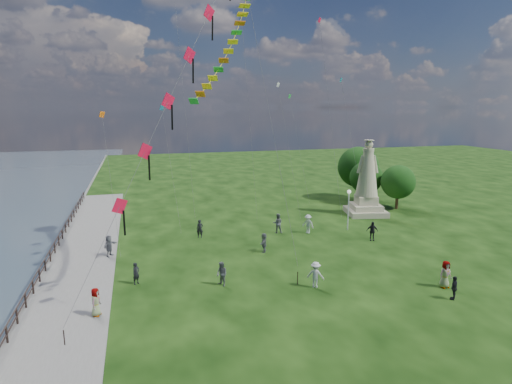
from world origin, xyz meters
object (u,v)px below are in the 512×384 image
object	(u,v)px
person_7	(278,223)
person_8	(308,224)
person_4	(445,274)
person_5	(109,247)
person_10	(96,304)
person_3	(454,288)
person_0	(136,273)
person_2	(316,275)
statue	(367,187)
person_1	(222,274)
person_11	(264,243)
lamppost	(349,201)
person_9	(372,231)
person_6	(200,229)

from	to	relation	value
person_7	person_8	size ratio (longest dim) A/B	1.05
person_4	person_5	distance (m)	24.90
person_10	person_3	bearing A→B (deg)	-80.46
person_0	person_2	bearing A→B (deg)	-59.63
statue	person_8	xyz separation A→B (m)	(-9.03, -5.01, -2.24)
statue	person_1	xyz separation A→B (m)	(-19.33, -14.83, -2.31)
person_1	person_2	xyz separation A→B (m)	(5.93, -1.93, 0.05)
person_5	person_7	world-z (taller)	person_7
person_4	person_11	size ratio (longest dim) A/B	1.15
person_0	person_1	bearing A→B (deg)	-60.00
lamppost	person_9	world-z (taller)	lamppost
person_3	person_4	xyz separation A→B (m)	(0.70, 1.68, 0.15)
person_8	person_10	world-z (taller)	person_8
lamppost	person_7	distance (m)	7.21
person_5	person_11	size ratio (longest dim) A/B	1.07
person_4	person_6	size ratio (longest dim) A/B	1.10
person_1	person_6	xyz separation A→B (m)	(0.20, 11.16, 0.01)
person_4	person_9	bearing A→B (deg)	81.41
person_7	person_10	world-z (taller)	person_7
lamppost	person_1	xyz separation A→B (m)	(-14.44, -9.74, -2.05)
person_10	person_11	bearing A→B (deg)	-37.53
person_5	person_7	xyz separation A→B (m)	(15.07, 2.75, 0.09)
person_6	person_10	distance (m)	15.67
lamppost	person_6	distance (m)	14.45
person_8	person_9	distance (m)	5.95
person_0	person_1	distance (m)	5.82
person_4	person_11	world-z (taller)	person_4
person_0	person_6	world-z (taller)	person_6
person_4	person_5	bearing A→B (deg)	146.19
person_1	person_5	size ratio (longest dim) A/B	0.97
person_2	person_9	distance (m)	12.07
person_2	person_3	size ratio (longest dim) A/B	1.15
person_9	statue	bearing A→B (deg)	83.84
person_6	person_5	bearing A→B (deg)	-145.01
statue	person_2	bearing A→B (deg)	-116.46
person_7	person_11	distance (m)	5.65
lamppost	person_8	bearing A→B (deg)	178.95
person_2	person_6	size ratio (longest dim) A/B	1.05
person_8	person_3	bearing A→B (deg)	-27.23
person_1	person_5	distance (m)	10.92
person_4	person_9	xyz separation A→B (m)	(0.77, 10.41, -0.05)
person_8	person_5	bearing A→B (deg)	-122.51
person_1	person_11	world-z (taller)	person_1
person_2	person_7	distance (m)	12.71
person_6	person_10	world-z (taller)	person_6
person_9	person_7	bearing A→B (deg)	168.79
lamppost	person_10	size ratio (longest dim) A/B	2.42
person_10	person_0	bearing A→B (deg)	-8.65
statue	person_1	distance (m)	24.47
person_2	person_7	xyz separation A→B (m)	(1.62, 12.60, 0.06)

